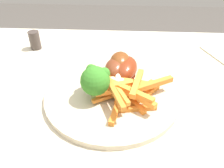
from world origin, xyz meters
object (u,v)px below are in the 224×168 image
at_px(chicken_drumstick_near, 120,64).
at_px(chicken_drumstick_far, 115,70).
at_px(carrot_fries_pile, 129,91).
at_px(chicken_drumstick_extra, 125,69).
at_px(dinner_plate, 112,94).
at_px(pepper_shaker, 35,40).
at_px(broccoli_floret_front, 95,79).
at_px(dining_table, 91,141).

distance_m(chicken_drumstick_near, chicken_drumstick_far, 0.02).
relative_size(carrot_fries_pile, chicken_drumstick_extra, 1.12).
distance_m(dinner_plate, chicken_drumstick_extra, 0.07).
xyz_separation_m(chicken_drumstick_far, pepper_shaker, (-0.23, 0.15, -0.01)).
bearing_deg(carrot_fries_pile, chicken_drumstick_near, 102.66).
relative_size(broccoli_floret_front, chicken_drumstick_near, 0.59).
bearing_deg(pepper_shaker, chicken_drumstick_near, -28.47).
bearing_deg(dinner_plate, carrot_fries_pile, -33.07).
distance_m(dining_table, chicken_drumstick_far, 0.18).
bearing_deg(carrot_fries_pile, chicken_drumstick_extra, 96.68).
relative_size(dinner_plate, broccoli_floret_front, 3.92).
bearing_deg(carrot_fries_pile, dinner_plate, 146.93).
distance_m(dinner_plate, pepper_shaker, 0.30).
xyz_separation_m(dinner_plate, pepper_shaker, (-0.23, 0.20, 0.02)).
height_order(dinner_plate, chicken_drumstick_far, chicken_drumstick_far).
xyz_separation_m(dinner_plate, carrot_fries_pile, (0.03, -0.02, 0.03)).
distance_m(carrot_fries_pile, pepper_shaker, 0.34).
bearing_deg(broccoli_floret_front, carrot_fries_pile, -7.99).
bearing_deg(chicken_drumstick_far, dinner_plate, -94.32).
height_order(dining_table, pepper_shaker, pepper_shaker).
distance_m(broccoli_floret_front, chicken_drumstick_near, 0.10).
bearing_deg(dining_table, pepper_shaker, 128.77).
xyz_separation_m(dining_table, carrot_fries_pile, (0.08, -0.00, 0.16)).
height_order(chicken_drumstick_near, chicken_drumstick_extra, chicken_drumstick_near).
bearing_deg(pepper_shaker, carrot_fries_pile, -40.43).
bearing_deg(dinner_plate, chicken_drumstick_extra, 65.78).
xyz_separation_m(dining_table, chicken_drumstick_far, (0.05, 0.07, 0.16)).
distance_m(dining_table, carrot_fries_pile, 0.18).
xyz_separation_m(chicken_drumstick_near, chicken_drumstick_extra, (0.01, -0.01, -0.00)).
bearing_deg(carrot_fries_pile, chicken_drumstick_far, 112.32).
bearing_deg(broccoli_floret_front, chicken_drumstick_far, 61.83).
distance_m(dinner_plate, carrot_fries_pile, 0.05).
height_order(dining_table, chicken_drumstick_extra, chicken_drumstick_extra).
xyz_separation_m(carrot_fries_pile, chicken_drumstick_extra, (-0.01, 0.08, -0.00)).
relative_size(dining_table, chicken_drumstick_extra, 7.36).
xyz_separation_m(broccoli_floret_front, carrot_fries_pile, (0.07, -0.01, -0.02)).
height_order(dining_table, chicken_drumstick_far, chicken_drumstick_far).
height_order(dining_table, chicken_drumstick_near, chicken_drumstick_near).
bearing_deg(chicken_drumstick_extra, dinner_plate, -114.22).
bearing_deg(pepper_shaker, dinner_plate, -41.43).
bearing_deg(chicken_drumstick_near, dinner_plate, -101.16).
relative_size(chicken_drumstick_near, chicken_drumstick_far, 1.04).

